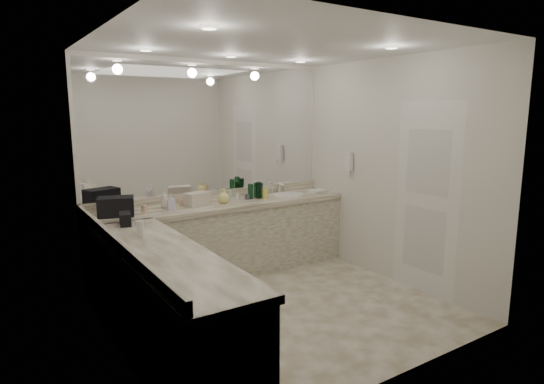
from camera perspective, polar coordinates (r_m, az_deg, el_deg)
floor at (r=4.81m, az=0.82°, el=-14.33°), size 3.20×3.20×0.00m
ceiling at (r=4.42m, az=0.91°, el=18.04°), size 3.20×3.20×0.00m
wall_back at (r=5.73m, az=-7.56°, el=3.10°), size 3.20×0.02×2.60m
wall_left at (r=3.79m, az=-19.63°, el=-0.96°), size 0.02×3.00×2.60m
wall_right at (r=5.48m, az=14.89°, el=2.54°), size 0.02×3.00×2.60m
vanity_back_base at (r=5.64m, az=-6.03°, el=-6.11°), size 3.20×0.60×0.84m
vanity_back_top at (r=5.52m, az=-6.06°, el=-1.65°), size 3.20×0.64×0.06m
vanity_left_base at (r=3.86m, az=-13.27°, el=-14.19°), size 0.60×2.40×0.84m
vanity_left_top at (r=3.70m, az=-13.41°, el=-7.79°), size 0.64×2.42×0.06m
backsplash_back at (r=5.76m, az=-7.39°, el=-0.37°), size 3.20×0.04×0.10m
backsplash_left at (r=3.88m, az=-19.03°, el=-6.02°), size 0.04×3.00×0.10m
mirror_back at (r=5.68m, az=-7.62°, el=7.85°), size 3.12×0.01×1.55m
mirror_left at (r=3.74m, az=-19.88°, el=6.22°), size 0.01×2.92×1.55m
sink at (r=6.01m, az=1.98°, el=-0.40°), size 0.44×0.44×0.03m
faucet at (r=6.16m, az=0.86°, el=0.59°), size 0.24×0.16×0.14m
wall_phone at (r=5.93m, az=9.60°, el=3.78°), size 0.06×0.10×0.24m
door at (r=5.19m, az=18.76°, el=-0.86°), size 0.02×0.82×2.10m
black_toiletry_bag at (r=5.05m, az=-19.01°, el=-1.72°), size 0.41×0.32×0.21m
black_bag_spill at (r=4.63m, az=-17.95°, el=-3.22°), size 0.15×0.24×0.12m
cream_cosmetic_case at (r=5.38m, az=-9.39°, el=-0.85°), size 0.31×0.23×0.16m
hand_towel at (r=6.20m, az=5.72°, el=0.11°), size 0.25×0.19×0.04m
lotion_left at (r=4.18m, az=-16.21°, el=-4.38°), size 0.06×0.06×0.14m
soap_bottle_a at (r=5.32m, az=-13.37°, el=-0.87°), size 0.10×0.10×0.20m
soap_bottle_b at (r=5.18m, az=-12.55°, el=-1.25°), size 0.10×0.10×0.18m
soap_bottle_c at (r=5.48m, az=-6.08°, el=-0.45°), size 0.18×0.18×0.18m
green_bottle_0 at (r=5.75m, az=-1.72°, el=0.24°), size 0.07×0.07×0.21m
green_bottle_1 at (r=5.81m, az=-1.49°, el=0.24°), size 0.07×0.07×0.19m
green_bottle_2 at (r=5.83m, az=-2.02°, el=0.26°), size 0.07×0.07×0.19m
green_bottle_3 at (r=5.73m, az=-2.72°, el=0.09°), size 0.06×0.06×0.19m
amenity_bottle_0 at (r=5.73m, az=-4.35°, el=-0.53°), size 0.04×0.04×0.07m
amenity_bottle_1 at (r=5.71m, az=-0.87°, el=-0.22°), size 0.06×0.06×0.13m
amenity_bottle_2 at (r=5.45m, az=-11.29°, el=-1.24°), size 0.06×0.06×0.07m
amenity_bottle_3 at (r=5.17m, az=-15.78°, el=-2.01°), size 0.06×0.06×0.08m
amenity_bottle_4 at (r=5.68m, az=-5.31°, el=-0.37°), size 0.04×0.04×0.12m
amenity_bottle_5 at (r=5.70m, az=-3.11°, el=-0.60°), size 0.06×0.06×0.06m
amenity_bottle_6 at (r=5.21m, az=-18.08°, el=-1.81°), size 0.05×0.05×0.12m
amenity_bottle_7 at (r=5.55m, az=-5.96°, el=-0.49°), size 0.04×0.04×0.15m
amenity_bottle_8 at (r=5.28m, az=-12.65°, el=-1.67°), size 0.05×0.05×0.07m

